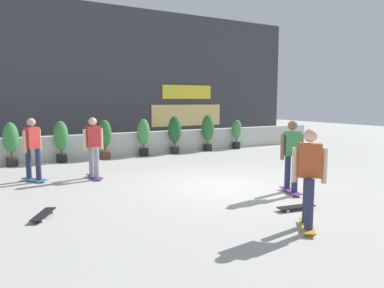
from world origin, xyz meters
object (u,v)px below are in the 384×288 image
Objects in this scene: potted_plant_0 at (11,141)px; potted_plant_4 at (175,132)px; skater_mid_plaza at (93,145)px; skateboard_near_camera at (296,207)px; potted_plant_2 at (105,136)px; skater_foreground at (292,153)px; skater_by_wall_right at (309,174)px; skateboard_aside at (43,214)px; skater_far_left at (32,147)px; potted_plant_3 at (144,135)px; potted_plant_6 at (237,133)px; potted_plant_1 at (61,139)px; potted_plant_5 at (208,130)px.

potted_plant_0 is 0.95× the size of potted_plant_4.
skateboard_near_camera is at bearing -60.00° from skater_mid_plaza.
skater_foreground is (2.40, -7.05, 0.10)m from potted_plant_2.
skater_by_wall_right is 2.11× the size of skateboard_aside.
potted_plant_0 is 0.86× the size of skater_far_left.
skateboard_near_camera is (0.06, -8.06, -0.77)m from potted_plant_3.
skateboard_aside is (-5.26, 0.91, -0.88)m from skater_foreground.
skater_by_wall_right is (-5.05, -8.95, 0.22)m from potted_plant_6.
potted_plant_1 is 7.52m from potted_plant_6.
potted_plant_5 reaches higher than potted_plant_6.
skater_foreground reaches higher than potted_plant_2.
potted_plant_2 is (3.10, 0.00, -0.00)m from potted_plant_0.
skater_foreground is (5.51, -7.05, 0.10)m from potted_plant_0.
skater_by_wall_right reaches higher than potted_plant_1.
potted_plant_0 is 1.81× the size of skateboard_aside.
potted_plant_5 is 9.59m from skateboard_aside.
potted_plant_2 is 0.93× the size of potted_plant_5.
potted_plant_1 is 6.00m from potted_plant_5.
potted_plant_1 is (1.56, 0.00, 0.00)m from potted_plant_0.
potted_plant_5 is 9.62m from skater_by_wall_right.
potted_plant_5 is at bearing 39.99° from skateboard_aside.
potted_plant_1 is 6.32m from skateboard_aside.
potted_plant_4 is at bearing -0.00° from potted_plant_3.
potted_plant_3 is (4.62, 0.00, -0.00)m from potted_plant_0.
skater_foreground is (5.11, -4.23, 0.00)m from skater_far_left.
skater_by_wall_right is 1.41m from skateboard_near_camera.
skater_foreground reaches higher than potted_plant_3.
potted_plant_2 is at bearing 95.94° from skater_by_wall_right.
potted_plant_4 is 5.21m from skater_mid_plaza.
skater_mid_plaza is 3.45m from skateboard_aside.
skater_far_left is 1.55m from skater_mid_plaza.
potted_plant_4 reaches higher than skateboard_near_camera.
potted_plant_2 is 1.81× the size of skateboard_aside.
potted_plant_3 reaches higher than potted_plant_6.
potted_plant_5 is at bearing 29.73° from skater_mid_plaza.
skateboard_near_camera is (-4.40, -8.06, -0.66)m from potted_plant_6.
potted_plant_6 is (4.46, 0.00, -0.11)m from potted_plant_3.
skater_by_wall_right is at bearing -74.54° from potted_plant_1.
potted_plant_1 is 9.28m from skater_by_wall_right.
potted_plant_6 is 0.77× the size of skater_mid_plaza.
skater_far_left is 1.00× the size of skater_foreground.
potted_plant_0 is 0.86× the size of skater_foreground.
potted_plant_5 is 7.70m from skater_far_left.
skater_mid_plaza is at bearing -59.60° from potted_plant_0.
potted_plant_1 is 0.86× the size of skater_mid_plaza.
skater_by_wall_right is (0.93, -8.95, 0.10)m from potted_plant_2.
potted_plant_1 is at bearing 67.62° from skater_far_left.
skateboard_aside is at bearing -140.01° from potted_plant_5.
skateboard_near_camera is at bearing -109.68° from potted_plant_5.
skateboard_aside is (-1.31, -6.14, -0.78)m from potted_plant_1.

